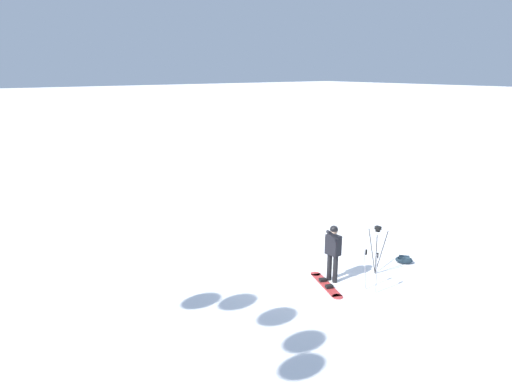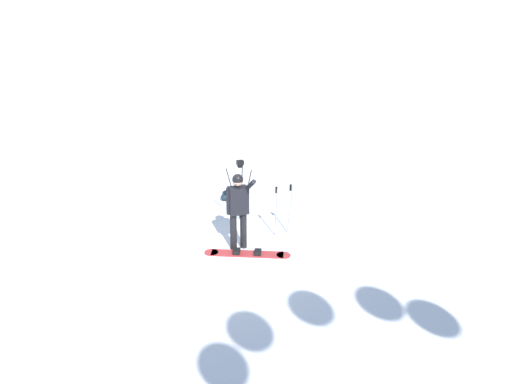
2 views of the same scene
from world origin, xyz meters
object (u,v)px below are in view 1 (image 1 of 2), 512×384
Objects in this scene: snowboard at (326,284)px; gear_bag_large at (404,260)px; ski_poles at (371,265)px; camera_tripod at (377,240)px; snowboarder at (333,248)px.

gear_bag_large is (3.04, -0.35, 0.10)m from snowboard.
gear_bag_large is 2.55m from ski_poles.
camera_tripod is at bearing 32.80° from ski_poles.
snowboard is 2.02m from camera_tripod.
camera_tripod is at bearing -10.48° from snowboard.
snowboarder reaches higher than snowboard.
snowboard is at bearing 169.52° from camera_tripod.
gear_bag_large is at bearing 15.22° from ski_poles.
camera_tripod is at bearing 178.38° from gear_bag_large.
gear_bag_large reaches higher than snowboard.
ski_poles is at bearing -164.78° from gear_bag_large.
ski_poles is (-1.06, -0.68, -0.27)m from camera_tripod.
snowboard is 2.87× the size of gear_bag_large.
snowboard is 1.45× the size of ski_poles.
snowboarder is 2.86× the size of gear_bag_large.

